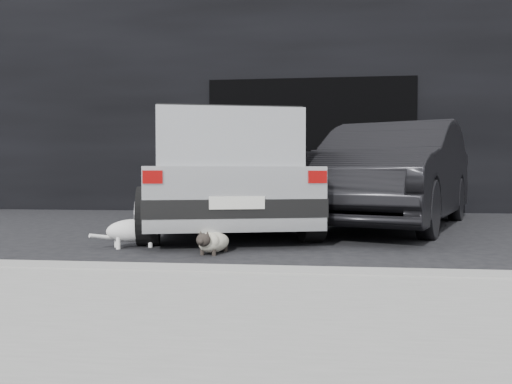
# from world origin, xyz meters

# --- Properties ---
(ground) EXTENTS (80.00, 80.00, 0.00)m
(ground) POSITION_xyz_m (0.00, 0.00, 0.00)
(ground) COLOR black
(ground) RESTS_ON ground
(building_facade) EXTENTS (34.00, 4.00, 5.00)m
(building_facade) POSITION_xyz_m (1.00, 6.00, 2.50)
(building_facade) COLOR black
(building_facade) RESTS_ON ground
(garage_opening) EXTENTS (4.00, 0.10, 2.60)m
(garage_opening) POSITION_xyz_m (1.00, 3.99, 1.30)
(garage_opening) COLOR black
(garage_opening) RESTS_ON ground
(curb) EXTENTS (18.00, 0.25, 0.12)m
(curb) POSITION_xyz_m (1.00, -2.60, 0.06)
(curb) COLOR gray
(curb) RESTS_ON ground
(sidewalk) EXTENTS (18.00, 2.20, 0.11)m
(sidewalk) POSITION_xyz_m (1.00, -3.80, 0.06)
(sidewalk) COLOR gray
(sidewalk) RESTS_ON ground
(silver_hatchback) EXTENTS (2.73, 4.29, 1.47)m
(silver_hatchback) POSITION_xyz_m (-0.14, 0.65, 0.80)
(silver_hatchback) COLOR silver
(silver_hatchback) RESTS_ON ground
(second_car) EXTENTS (3.10, 4.77, 1.49)m
(second_car) POSITION_xyz_m (2.17, 1.41, 0.74)
(second_car) COLOR black
(second_car) RESTS_ON ground
(cat_siamese) EXTENTS (0.32, 0.68, 0.24)m
(cat_siamese) POSITION_xyz_m (0.13, -1.31, 0.11)
(cat_siamese) COLOR beige
(cat_siamese) RESTS_ON ground
(cat_white) EXTENTS (0.69, 0.51, 0.37)m
(cat_white) POSITION_xyz_m (-0.71, -0.98, 0.18)
(cat_white) COLOR silver
(cat_white) RESTS_ON ground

